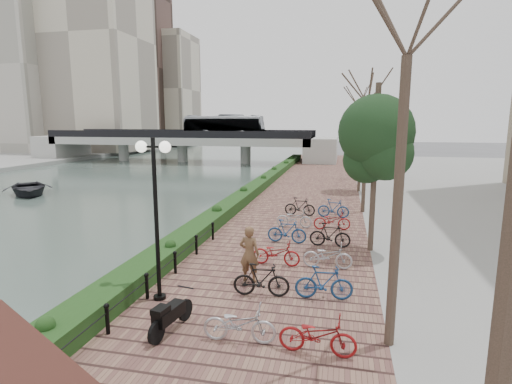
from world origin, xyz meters
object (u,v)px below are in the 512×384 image
(lamppost, at_px, (155,184))
(motorcycle, at_px, (171,313))
(boat, at_px, (28,188))
(pedestrian, at_px, (249,254))

(lamppost, relative_size, motorcycle, 3.12)
(motorcycle, xyz_separation_m, boat, (-19.54, 17.29, -0.43))
(lamppost, relative_size, boat, 0.93)
(lamppost, bearing_deg, boat, 139.65)
(lamppost, distance_m, pedestrian, 3.79)
(motorcycle, height_order, boat, motorcycle)
(pedestrian, xyz_separation_m, boat, (-20.68, 13.84, -0.88))
(motorcycle, distance_m, pedestrian, 3.66)
(lamppost, xyz_separation_m, pedestrian, (2.25, 1.82, -2.45))
(boat, bearing_deg, pedestrian, -77.32)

